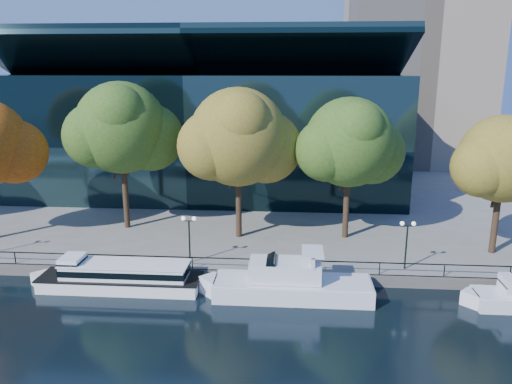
# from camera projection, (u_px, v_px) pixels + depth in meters

# --- Properties ---
(ground) EXTENTS (160.00, 160.00, 0.00)m
(ground) POSITION_uv_depth(u_px,v_px,m) (184.00, 297.00, 37.73)
(ground) COLOR black
(ground) RESTS_ON ground
(promenade) EXTENTS (90.00, 67.08, 1.00)m
(promenade) POSITION_uv_depth(u_px,v_px,m) (238.00, 183.00, 72.77)
(promenade) COLOR slate
(promenade) RESTS_ON ground
(railing) EXTENTS (88.20, 0.08, 0.99)m
(railing) POSITION_uv_depth(u_px,v_px,m) (192.00, 258.00, 40.39)
(railing) COLOR black
(railing) RESTS_ON promenade
(convention_building) EXTENTS (50.00, 24.57, 21.43)m
(convention_building) POSITION_uv_depth(u_px,v_px,m) (204.00, 132.00, 66.66)
(convention_building) COLOR black
(convention_building) RESTS_ON ground
(tour_boat) EXTENTS (13.83, 3.08, 2.62)m
(tour_boat) POSITION_uv_depth(u_px,v_px,m) (116.00, 275.00, 38.96)
(tour_boat) COLOR white
(tour_boat) RESTS_ON ground
(cruiser_near) EXTENTS (13.13, 3.38, 3.80)m
(cruiser_near) POSITION_uv_depth(u_px,v_px,m) (286.00, 283.00, 37.51)
(cruiser_near) COLOR white
(cruiser_near) RESTS_ON ground
(tree_2) EXTENTS (11.19, 9.18, 14.65)m
(tree_2) POSITION_uv_depth(u_px,v_px,m) (123.00, 130.00, 48.49)
(tree_2) COLOR black
(tree_2) RESTS_ON promenade
(tree_3) EXTENTS (11.41, 9.36, 14.21)m
(tree_3) POSITION_uv_depth(u_px,v_px,m) (240.00, 139.00, 45.90)
(tree_3) COLOR black
(tree_3) RESTS_ON promenade
(tree_4) EXTENTS (10.37, 8.51, 13.35)m
(tree_4) POSITION_uv_depth(u_px,v_px,m) (351.00, 144.00, 45.84)
(tree_4) COLOR black
(tree_4) RESTS_ON promenade
(tree_5) EXTENTS (9.31, 7.63, 12.13)m
(tree_5) POSITION_uv_depth(u_px,v_px,m) (505.00, 161.00, 42.04)
(tree_5) COLOR black
(tree_5) RESTS_ON promenade
(lamp_1) EXTENTS (1.26, 0.36, 4.03)m
(lamp_1) POSITION_uv_depth(u_px,v_px,m) (189.00, 229.00, 41.13)
(lamp_1) COLOR black
(lamp_1) RESTS_ON promenade
(lamp_2) EXTENTS (1.26, 0.36, 4.03)m
(lamp_2) POSITION_uv_depth(u_px,v_px,m) (407.00, 234.00, 39.83)
(lamp_2) COLOR black
(lamp_2) RESTS_ON promenade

